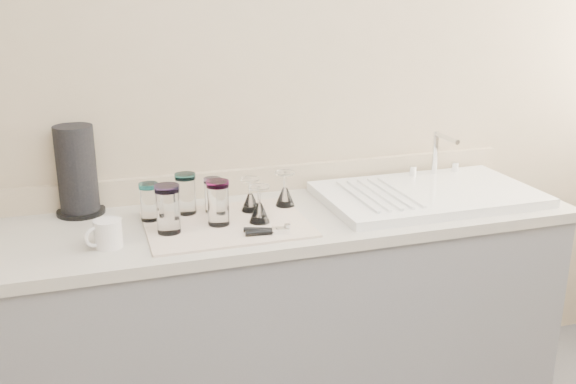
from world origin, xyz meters
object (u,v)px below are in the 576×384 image
object	(u,v)px
tumbler_cyan	(186,193)
white_mug	(107,234)
tumbler_purple	(213,195)
tumbler_teal	(149,201)
sink_unit	(428,194)
goblet_front_left	(259,210)
paper_towel_roll	(77,171)
can_opener	(267,231)
tumbler_lavender	(218,202)
goblet_back_right	(285,194)
goblet_back_left	(250,200)
tumbler_magenta	(168,209)

from	to	relation	value
tumbler_cyan	white_mug	xyz separation A→B (m)	(-0.29, -0.22, -0.04)
tumbler_purple	white_mug	size ratio (longest dim) A/B	0.94
tumbler_teal	tumbler_purple	bearing A→B (deg)	5.32
sink_unit	goblet_front_left	world-z (taller)	sink_unit
paper_towel_roll	can_opener	bearing A→B (deg)	-35.87
white_mug	tumbler_lavender	bearing A→B (deg)	11.22
goblet_back_right	white_mug	distance (m)	0.68
tumbler_purple	paper_towel_roll	size ratio (longest dim) A/B	0.39
goblet_back_right	goblet_front_left	distance (m)	0.20
goblet_front_left	white_mug	size ratio (longest dim) A/B	0.98
goblet_back_left	paper_towel_roll	world-z (taller)	paper_towel_roll
goblet_back_left	tumbler_lavender	bearing A→B (deg)	-143.95
tumbler_teal	goblet_front_left	distance (m)	0.38
goblet_back_left	paper_towel_roll	bearing A→B (deg)	162.75
tumbler_cyan	goblet_front_left	size ratio (longest dim) A/B	1.13
tumbler_purple	goblet_back_left	xyz separation A→B (m)	(0.13, -0.04, -0.02)
tumbler_purple	tumbler_magenta	xyz separation A→B (m)	(-0.18, -0.16, 0.02)
sink_unit	goblet_front_left	xyz separation A→B (m)	(-0.70, -0.07, 0.03)
sink_unit	tumbler_teal	world-z (taller)	sink_unit
can_opener	sink_unit	bearing A→B (deg)	14.97
sink_unit	tumbler_lavender	bearing A→B (deg)	-176.55
tumbler_teal	tumbler_magenta	bearing A→B (deg)	-71.65
sink_unit	paper_towel_roll	world-z (taller)	paper_towel_roll
goblet_back_right	can_opener	distance (m)	0.30
tumbler_lavender	can_opener	bearing A→B (deg)	-46.00
tumbler_teal	tumbler_lavender	xyz separation A→B (m)	(0.22, -0.12, 0.01)
tumbler_magenta	white_mug	distance (m)	0.21
white_mug	sink_unit	bearing A→B (deg)	5.87
tumbler_teal	paper_towel_roll	distance (m)	0.30
tumbler_cyan	tumbler_purple	world-z (taller)	tumbler_cyan
goblet_front_left	can_opener	xyz separation A→B (m)	(-0.01, -0.12, -0.03)
goblet_back_left	sink_unit	bearing A→B (deg)	-4.13
goblet_back_left	goblet_back_right	bearing A→B (deg)	7.56
paper_towel_roll	tumbler_lavender	bearing A→B (deg)	-32.23
tumbler_purple	white_mug	distance (m)	0.44
tumbler_purple	paper_towel_roll	bearing A→B (deg)	162.23
tumbler_purple	tumbler_magenta	bearing A→B (deg)	-138.35
tumbler_lavender	white_mug	distance (m)	0.38
tumbler_cyan	paper_towel_roll	bearing A→B (deg)	159.25
can_opener	paper_towel_roll	size ratio (longest dim) A/B	0.47
tumbler_magenta	white_mug	bearing A→B (deg)	-166.00
white_mug	tumbler_purple	bearing A→B (deg)	28.97
goblet_back_left	goblet_back_right	world-z (taller)	goblet_back_right
sink_unit	goblet_front_left	bearing A→B (deg)	-174.02
goblet_back_left	tumbler_magenta	bearing A→B (deg)	-158.13
tumbler_purple	can_opener	bearing A→B (deg)	-65.56
goblet_front_left	white_mug	world-z (taller)	goblet_front_left
tumbler_lavender	tumbler_cyan	bearing A→B (deg)	120.75
tumbler_magenta	can_opener	world-z (taller)	tumbler_magenta
goblet_back_left	white_mug	distance (m)	0.54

